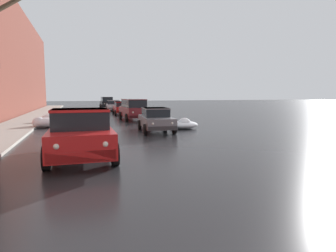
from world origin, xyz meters
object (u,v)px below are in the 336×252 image
object	(u,v)px
sedan_grey_parked_kerbside_close	(156,119)
sedan_silver_queued_behind_truck	(113,105)
suv_maroon_parked_kerbside_mid	(134,109)
sedan_red_parked_far_down_block	(122,108)
pickup_truck_red_approaching_near_lane	(81,133)
suv_black_at_far_intersection	(107,102)

from	to	relation	value
sedan_grey_parked_kerbside_close	sedan_silver_queued_behind_truck	world-z (taller)	same
suv_maroon_parked_kerbside_mid	sedan_red_parked_far_down_block	bearing A→B (deg)	89.67
pickup_truck_red_approaching_near_lane	sedan_grey_parked_kerbside_close	size ratio (longest dim) A/B	1.17
suv_maroon_parked_kerbside_mid	pickup_truck_red_approaching_near_lane	bearing A→B (deg)	-107.61
pickup_truck_red_approaching_near_lane	suv_maroon_parked_kerbside_mid	size ratio (longest dim) A/B	1.08
sedan_grey_parked_kerbside_close	sedan_silver_queued_behind_truck	xyz separation A→B (m)	(0.14, 22.75, 0.00)
sedan_grey_parked_kerbside_close	suv_maroon_parked_kerbside_mid	xyz separation A→B (m)	(0.14, 7.85, 0.24)
suv_maroon_parked_kerbside_mid	sedan_silver_queued_behind_truck	world-z (taller)	suv_maroon_parked_kerbside_mid
pickup_truck_red_approaching_near_lane	sedan_grey_parked_kerbside_close	xyz separation A→B (m)	(4.38, 6.38, -0.13)
sedan_grey_parked_kerbside_close	suv_maroon_parked_kerbside_mid	size ratio (longest dim) A/B	0.92
sedan_red_parked_far_down_block	suv_black_at_far_intersection	world-z (taller)	suv_black_at_far_intersection
suv_maroon_parked_kerbside_mid	sedan_red_parked_far_down_block	xyz separation A→B (m)	(0.04, 7.22, -0.23)
sedan_red_parked_far_down_block	suv_black_at_far_intersection	distance (m)	13.93
sedan_grey_parked_kerbside_close	sedan_red_parked_far_down_block	bearing A→B (deg)	89.31
sedan_red_parked_far_down_block	sedan_silver_queued_behind_truck	world-z (taller)	same
suv_maroon_parked_kerbside_mid	sedan_grey_parked_kerbside_close	bearing A→B (deg)	-91.02
pickup_truck_red_approaching_near_lane	suv_black_at_far_intersection	world-z (taller)	suv_black_at_far_intersection
sedan_grey_parked_kerbside_close	sedan_red_parked_far_down_block	distance (m)	15.07
sedan_red_parked_far_down_block	sedan_silver_queued_behind_truck	distance (m)	7.68
pickup_truck_red_approaching_near_lane	sedan_silver_queued_behind_truck	bearing A→B (deg)	81.19
pickup_truck_red_approaching_near_lane	sedan_silver_queued_behind_truck	distance (m)	29.47
suv_black_at_far_intersection	sedan_grey_parked_kerbside_close	bearing A→B (deg)	-89.72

